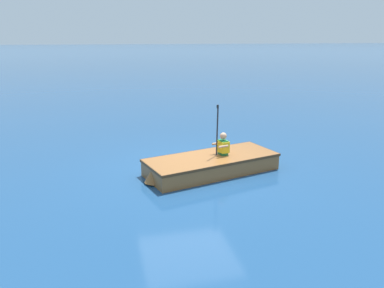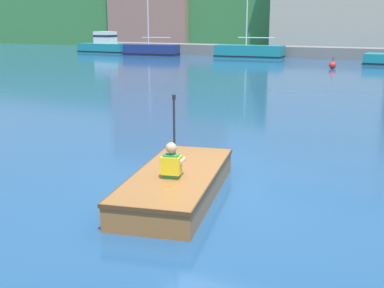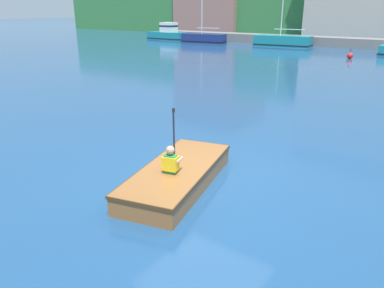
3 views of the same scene
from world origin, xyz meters
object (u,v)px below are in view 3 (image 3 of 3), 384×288
moored_boat_dock_center_far (168,34)px  rowboat_foreground (178,174)px  moored_boat_dock_east_inner (204,38)px  channel_buoy (350,56)px  moored_boat_dock_center_near (283,41)px  person_paddler (171,160)px

moored_boat_dock_center_far → rowboat_foreground: moored_boat_dock_center_far is taller
moored_boat_dock_east_inner → channel_buoy: size_ratio=8.68×
rowboat_foreground → moored_boat_dock_center_near: bearing=110.2°
person_paddler → moored_boat_dock_east_inner: bearing=124.1°
rowboat_foreground → person_paddler: person_paddler is taller
moored_boat_dock_center_far → person_paddler: moored_boat_dock_center_far is taller
moored_boat_dock_east_inner → channel_buoy: moored_boat_dock_east_inner is taller
moored_boat_dock_center_far → channel_buoy: size_ratio=7.07×
moored_boat_dock_east_inner → rowboat_foreground: (19.99, -29.35, -0.24)m
person_paddler → channel_buoy: size_ratio=1.76×
moored_boat_dock_center_far → rowboat_foreground: size_ratio=1.45×
moored_boat_dock_center_near → moored_boat_dock_east_inner: (-8.74, -1.16, -0.02)m
moored_boat_dock_center_near → rowboat_foreground: moored_boat_dock_center_near is taller
person_paddler → moored_boat_dock_center_far: bearing=130.4°
rowboat_foreground → person_paddler: bearing=-74.8°
moored_boat_dock_center_near → person_paddler: (11.34, -30.86, 0.17)m
moored_boat_dock_east_inner → channel_buoy: (16.87, -5.06, -0.25)m
moored_boat_dock_center_near → person_paddler: size_ratio=4.47×
person_paddler → moored_boat_dock_center_near: bearing=110.2°
person_paddler → rowboat_foreground: bearing=105.2°
moored_boat_dock_center_far → moored_boat_dock_east_inner: 6.19m
moored_boat_dock_center_near → channel_buoy: moored_boat_dock_center_near is taller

